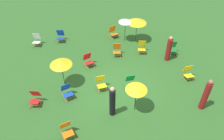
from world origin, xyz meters
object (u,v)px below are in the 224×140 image
Objects in this scene: deckchair_9 at (131,82)px; umbrella_3 at (125,21)px; deckchair_0 at (173,48)px; deckchair_8 at (101,83)px; deckchair_4 at (67,91)px; deckchair_1 at (67,130)px; deckchair_6 at (142,47)px; deckchair_5 at (88,60)px; deckchair_2 at (60,36)px; deckchair_12 at (113,32)px; umbrella_2 at (137,21)px; person_0 at (112,102)px; umbrella_0 at (137,88)px; deckchair_7 at (188,73)px; person_1 at (169,49)px; person_2 at (206,95)px; deckchair_10 at (37,40)px; umbrella_1 at (61,62)px; deckchair_11 at (117,50)px; deckchair_3 at (35,98)px.

umbrella_3 is at bearing 78.49° from deckchair_9.
deckchair_8 is (-5.14, -2.14, 0.00)m from deckchair_0.
umbrella_3 is at bearing 28.60° from deckchair_4.
deckchair_1 is 1.03× the size of deckchair_9.
deckchair_6 and deckchair_9 have the same top height.
deckchair_6 is at bearing 12.65° from deckchair_4.
deckchair_9 is at bearing -68.45° from deckchair_5.
deckchair_12 is at bearing 7.50° from deckchair_2.
umbrella_2 is 6.68m from person_0.
deckchair_7 is at bearing 23.48° from umbrella_0.
deckchair_6 and deckchair_7 have the same top height.
deckchair_4 is at bearing 152.78° from umbrella_0.
person_0 reaches higher than umbrella_0.
umbrella_3 is 0.99× the size of person_1.
person_2 is at bearing -57.33° from person_0.
deckchair_10 is at bearing 105.44° from person_2.
umbrella_2 is at bearing 7.74° from deckchair_10.
deckchair_6 is at bearing 61.25° from deckchair_9.
deckchair_1 is at bearing -128.45° from umbrella_2.
umbrella_0 is (4.82, -6.96, 1.16)m from deckchair_10.
umbrella_1 is 1.03× the size of umbrella_2.
deckchair_8 is 0.50× the size of umbrella_2.
deckchair_4 is at bearing 178.70° from deckchair_7.
person_1 reaches higher than deckchair_11.
deckchair_4 is 6.74m from umbrella_2.
umbrella_2 is (5.26, 6.63, 1.17)m from deckchair_1.
deckchair_9 is at bearing -16.22° from deckchair_8.
deckchair_1 and deckchair_9 have the same top height.
deckchair_5 is at bearing -148.51° from deckchair_11.
deckchair_3 is 7.33m from deckchair_6.
umbrella_1 is (-3.50, -2.04, 1.19)m from deckchair_11.
person_0 reaches higher than deckchair_0.
deckchair_7 is 4.81m from umbrella_2.
umbrella_3 is 3.47m from person_1.
deckchair_5 is (1.46, 2.36, 0.00)m from deckchair_4.
umbrella_1 is at bearing 122.36° from person_2.
deckchair_5 is 0.51× the size of person_1.
deckchair_5 is (-5.53, -0.02, 0.00)m from deckchair_0.
deckchair_11 is 0.99× the size of deckchair_12.
deckchair_6 is 3.44m from deckchair_9.
deckchair_1 is 1.01× the size of deckchair_11.
deckchair_8 is (2.04, 2.59, 0.00)m from deckchair_1.
deckchair_3 is 7.60m from umbrella_3.
deckchair_9 is at bearing 16.92° from deckchair_1.
deckchair_9 is at bearing -110.67° from umbrella_2.
person_0 is (3.65, -1.53, 0.49)m from deckchair_3.
umbrella_2 reaches higher than deckchair_8.
deckchair_2 is 0.51× the size of umbrella_0.
deckchair_0 is 0.99× the size of deckchair_11.
deckchair_12 is 0.52× the size of umbrella_2.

